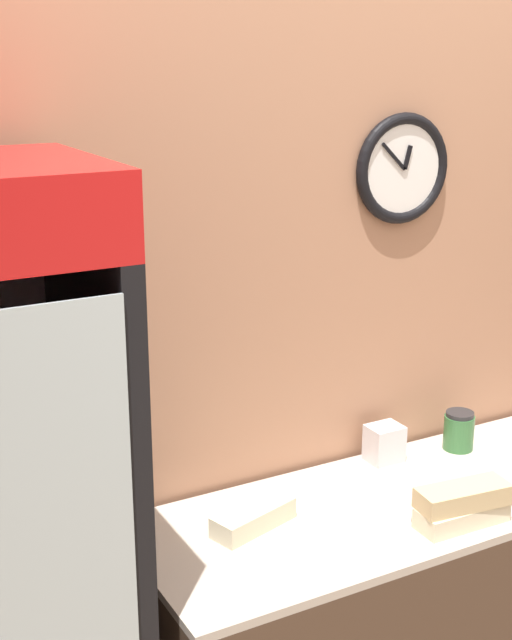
{
  "coord_description": "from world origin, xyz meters",
  "views": [
    {
      "loc": [
        -1.54,
        -1.02,
        2.18
      ],
      "look_at": [
        -0.5,
        0.89,
        1.51
      ],
      "focal_mm": 50.0,
      "sensor_mm": 36.0,
      "label": 1
    }
  ],
  "objects_px": {
    "condiment_jar": "(459,431)",
    "napkin_dispenser": "(384,443)",
    "sandwich_stack_bottom": "(462,515)",
    "sandwich_stack_middle": "(463,496)",
    "sandwich_flat_left": "(253,518)"
  },
  "relations": [
    {
      "from": "condiment_jar",
      "to": "napkin_dispenser",
      "type": "bearing_deg",
      "value": 170.55
    },
    {
      "from": "sandwich_stack_bottom",
      "to": "sandwich_stack_middle",
      "type": "xyz_separation_m",
      "value": [
        0.0,
        0.0,
        0.06
      ]
    },
    {
      "from": "sandwich_stack_middle",
      "to": "napkin_dispenser",
      "type": "relative_size",
      "value": 2.31
    },
    {
      "from": "sandwich_stack_middle",
      "to": "napkin_dispenser",
      "type": "distance_m",
      "value": 0.43
    },
    {
      "from": "sandwich_stack_bottom",
      "to": "condiment_jar",
      "type": "relative_size",
      "value": 2.08
    },
    {
      "from": "sandwich_stack_bottom",
      "to": "sandwich_flat_left",
      "type": "xyz_separation_m",
      "value": [
        -0.52,
        0.26,
        0.0
      ]
    },
    {
      "from": "condiment_jar",
      "to": "sandwich_stack_middle",
      "type": "bearing_deg",
      "value": -129.68
    },
    {
      "from": "sandwich_stack_middle",
      "to": "napkin_dispenser",
      "type": "xyz_separation_m",
      "value": [
        0.05,
        0.43,
        -0.03
      ]
    },
    {
      "from": "sandwich_stack_middle",
      "to": "condiment_jar",
      "type": "relative_size",
      "value": 2.13
    },
    {
      "from": "sandwich_flat_left",
      "to": "condiment_jar",
      "type": "distance_m",
      "value": 0.85
    },
    {
      "from": "sandwich_flat_left",
      "to": "condiment_jar",
      "type": "bearing_deg",
      "value": 8.38
    },
    {
      "from": "sandwich_stack_middle",
      "to": "condiment_jar",
      "type": "distance_m",
      "value": 0.5
    },
    {
      "from": "sandwich_flat_left",
      "to": "condiment_jar",
      "type": "relative_size",
      "value": 2.05
    },
    {
      "from": "sandwich_stack_bottom",
      "to": "sandwich_flat_left",
      "type": "height_order",
      "value": "sandwich_flat_left"
    },
    {
      "from": "sandwich_stack_bottom",
      "to": "sandwich_flat_left",
      "type": "bearing_deg",
      "value": 153.26
    }
  ]
}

